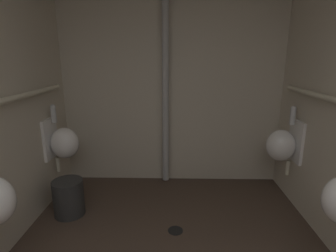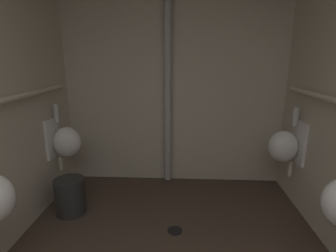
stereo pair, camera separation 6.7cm
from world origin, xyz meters
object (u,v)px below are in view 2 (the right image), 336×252
urinal_right_far (285,146)px  waste_bin (70,196)px  standpipe_back_wall (168,82)px  floor_drain (175,230)px  urinal_left_far (65,141)px

urinal_right_far → waste_bin: size_ratio=2.06×
waste_bin → urinal_right_far: bearing=8.1°
standpipe_back_wall → floor_drain: standpipe_back_wall is taller
floor_drain → urinal_left_far: bearing=154.3°
floor_drain → waste_bin: (-1.08, 0.25, 0.18)m
floor_drain → waste_bin: bearing=166.9°
urinal_left_far → waste_bin: bearing=-66.0°
urinal_left_far → standpipe_back_wall: size_ratio=0.30×
urinal_left_far → waste_bin: (0.15, -0.34, -0.48)m
urinal_left_far → urinal_right_far: 2.36m
standpipe_back_wall → floor_drain: bearing=-83.1°
standpipe_back_wall → waste_bin: bearing=-141.4°
urinal_left_far → standpipe_back_wall: standpipe_back_wall is taller
urinal_left_far → floor_drain: urinal_left_far is taller
urinal_left_far → waste_bin: 0.60m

